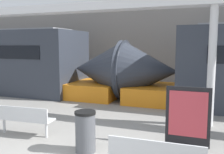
% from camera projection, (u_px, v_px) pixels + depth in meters
% --- Properties ---
extents(station_wall, '(56.00, 0.20, 5.00)m').
position_uv_depth(station_wall, '(161.00, 44.00, 14.03)').
color(station_wall, gray).
rests_on(station_wall, ground_plane).
extents(bench_far, '(1.67, 0.55, 0.82)m').
position_uv_depth(bench_far, '(23.00, 117.00, 6.61)').
color(bench_far, silver).
rests_on(bench_far, ground_plane).
extents(trash_bin, '(0.48, 0.48, 0.94)m').
position_uv_depth(trash_bin, '(85.00, 131.00, 5.62)').
color(trash_bin, '#4C4F54').
rests_on(trash_bin, ground_plane).
extents(poster_board, '(1.03, 0.07, 1.44)m').
position_uv_depth(poster_board, '(188.00, 116.00, 5.91)').
color(poster_board, black).
rests_on(poster_board, ground_plane).
extents(support_column_near, '(0.23, 0.23, 3.54)m').
position_uv_depth(support_column_near, '(212.00, 67.00, 7.30)').
color(support_column_near, silver).
rests_on(support_column_near, ground_plane).
extents(canopy_beam, '(28.00, 0.60, 0.28)m').
position_uv_depth(canopy_beam, '(215.00, 0.00, 7.06)').
color(canopy_beam, silver).
rests_on(canopy_beam, support_column_near).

